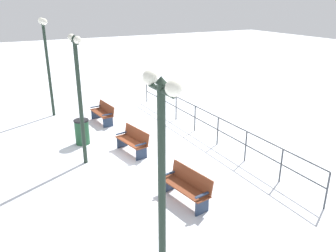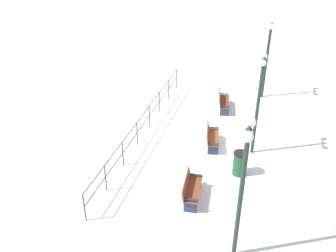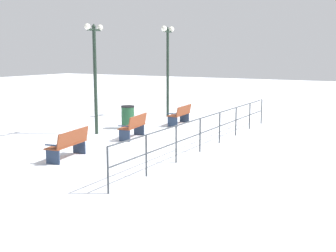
# 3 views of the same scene
# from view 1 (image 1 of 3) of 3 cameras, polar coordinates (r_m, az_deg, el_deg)

# --- Properties ---
(ground_plane) EXTENTS (80.00, 80.00, 0.00)m
(ground_plane) POSITION_cam_1_polar(r_m,az_deg,el_deg) (13.08, -5.63, -4.36)
(ground_plane) COLOR white
(ground_plane) RESTS_ON ground
(bench_nearest) EXTENTS (0.72, 1.67, 0.89)m
(bench_nearest) POSITION_cam_1_polar(r_m,az_deg,el_deg) (16.26, -10.75, 2.21)
(bench_nearest) COLOR brown
(bench_nearest) RESTS_ON ground
(bench_second) EXTENTS (0.81, 1.64, 0.93)m
(bench_second) POSITION_cam_1_polar(r_m,az_deg,el_deg) (12.89, -5.84, -2.42)
(bench_second) COLOR brown
(bench_second) RESTS_ON ground
(bench_third) EXTENTS (0.83, 1.75, 0.93)m
(bench_third) POSITION_cam_1_polar(r_m,az_deg,el_deg) (9.88, 3.16, -9.88)
(bench_third) COLOR brown
(bench_third) RESTS_ON ground
(lamppost_near) EXTENTS (0.29, 1.05, 4.64)m
(lamppost_near) POSITION_cam_1_polar(r_m,az_deg,el_deg) (17.32, -19.59, 11.68)
(lamppost_near) COLOR #1E2D23
(lamppost_near) RESTS_ON ground
(lamppost_middle) EXTENTS (0.24, 1.02, 4.42)m
(lamppost_middle) POSITION_cam_1_polar(r_m,az_deg,el_deg) (11.64, -14.63, 6.58)
(lamppost_middle) COLOR #1E2D23
(lamppost_middle) RESTS_ON ground
(lamppost_far) EXTENTS (0.28, 1.17, 4.29)m
(lamppost_far) POSITION_cam_1_polar(r_m,az_deg,el_deg) (6.20, -1.08, -4.35)
(lamppost_far) COLOR #1E2D23
(lamppost_far) RESTS_ON ground
(waterfront_railing) EXTENTS (0.05, 11.86, 1.15)m
(waterfront_railing) POSITION_cam_1_polar(r_m,az_deg,el_deg) (14.21, 6.32, 0.98)
(waterfront_railing) COLOR #383D42
(waterfront_railing) RESTS_ON ground
(trash_bin) EXTENTS (0.58, 0.58, 1.01)m
(trash_bin) POSITION_cam_1_polar(r_m,az_deg,el_deg) (14.01, -14.10, -0.93)
(trash_bin) COLOR #1E4C2D
(trash_bin) RESTS_ON ground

